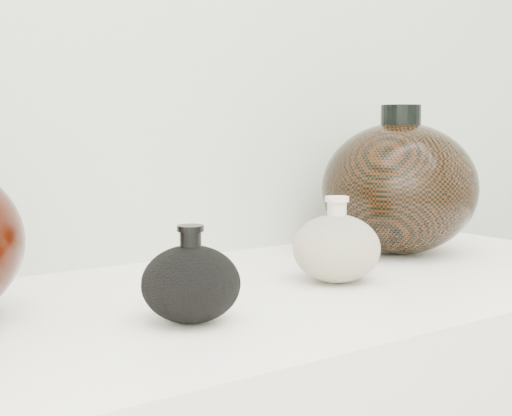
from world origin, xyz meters
TOP-DOWN VIEW (x-y plane):
  - black_gourd_vase at (-0.14, 0.87)m, footprint 0.11×0.11m
  - cream_gourd_vase at (0.11, 0.93)m, footprint 0.15×0.15m
  - right_round_pot at (0.34, 1.03)m, footprint 0.30×0.30m

SIDE VIEW (x-z plane):
  - black_gourd_vase at x=-0.14m, z-range 0.89..0.99m
  - cream_gourd_vase at x=0.11m, z-range 0.89..1.00m
  - right_round_pot at x=0.34m, z-range 0.89..1.13m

